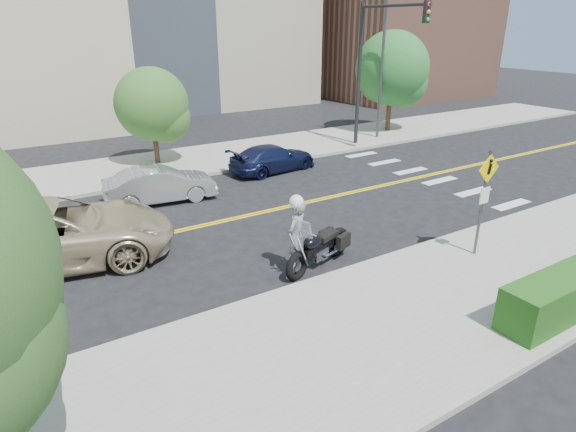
{
  "coord_description": "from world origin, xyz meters",
  "views": [
    {
      "loc": [
        -6.77,
        -13.87,
        6.23
      ],
      "look_at": [
        -0.15,
        -3.3,
        1.2
      ],
      "focal_mm": 30.0,
      "sensor_mm": 36.0,
      "label": 1
    }
  ],
  "objects_px": {
    "motorcyclist": "(296,235)",
    "motorcycle": "(319,239)",
    "suv": "(52,233)",
    "parked_car_silver": "(160,185)",
    "parked_car_blue": "(273,158)",
    "pedestrian_sign": "(484,193)"
  },
  "relations": [
    {
      "from": "motorcyclist",
      "to": "parked_car_silver",
      "type": "relative_size",
      "value": 0.55
    },
    {
      "from": "motorcyclist",
      "to": "motorcycle",
      "type": "bearing_deg",
      "value": 145.03
    },
    {
      "from": "motorcyclist",
      "to": "parked_car_silver",
      "type": "distance_m",
      "value": 7.38
    },
    {
      "from": "suv",
      "to": "parked_car_silver",
      "type": "height_order",
      "value": "suv"
    },
    {
      "from": "motorcycle",
      "to": "parked_car_silver",
      "type": "distance_m",
      "value": 7.55
    },
    {
      "from": "pedestrian_sign",
      "to": "motorcyclist",
      "type": "bearing_deg",
      "value": 156.76
    },
    {
      "from": "suv",
      "to": "motorcycle",
      "type": "bearing_deg",
      "value": -111.76
    },
    {
      "from": "motorcycle",
      "to": "suv",
      "type": "height_order",
      "value": "suv"
    },
    {
      "from": "parked_car_blue",
      "to": "parked_car_silver",
      "type": "bearing_deg",
      "value": 95.59
    },
    {
      "from": "motorcyclist",
      "to": "motorcycle",
      "type": "height_order",
      "value": "motorcyclist"
    },
    {
      "from": "motorcyclist",
      "to": "parked_car_silver",
      "type": "xyz_separation_m",
      "value": [
        -1.29,
        7.25,
        -0.43
      ]
    },
    {
      "from": "motorcycle",
      "to": "suv",
      "type": "xyz_separation_m",
      "value": [
        -6.1,
        3.98,
        0.1
      ]
    },
    {
      "from": "pedestrian_sign",
      "to": "parked_car_silver",
      "type": "xyz_separation_m",
      "value": [
        -6.01,
        9.28,
        -1.3
      ]
    },
    {
      "from": "pedestrian_sign",
      "to": "parked_car_silver",
      "type": "distance_m",
      "value": 11.13
    },
    {
      "from": "suv",
      "to": "parked_car_blue",
      "type": "bearing_deg",
      "value": -53.47
    },
    {
      "from": "motorcycle",
      "to": "suv",
      "type": "bearing_deg",
      "value": 128.19
    },
    {
      "from": "pedestrian_sign",
      "to": "motorcycle",
      "type": "xyz_separation_m",
      "value": [
        -3.99,
        2.0,
        -1.16
      ]
    },
    {
      "from": "pedestrian_sign",
      "to": "suv",
      "type": "relative_size",
      "value": 0.46
    },
    {
      "from": "motorcyclist",
      "to": "parked_car_blue",
      "type": "xyz_separation_m",
      "value": [
        4.27,
        8.49,
        -0.49
      ]
    },
    {
      "from": "motorcyclist",
      "to": "parked_car_blue",
      "type": "bearing_deg",
      "value": -149.89
    },
    {
      "from": "parked_car_silver",
      "to": "parked_car_blue",
      "type": "height_order",
      "value": "parked_car_silver"
    },
    {
      "from": "pedestrian_sign",
      "to": "parked_car_silver",
      "type": "relative_size",
      "value": 0.75
    }
  ]
}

